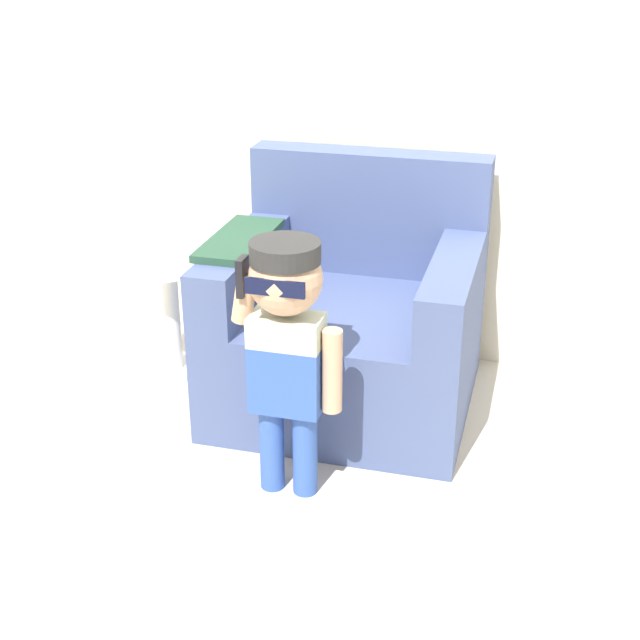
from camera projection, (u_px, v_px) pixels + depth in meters
ground_plane at (357, 409)px, 3.71m from camera, size 10.00×10.00×0.00m
wall_back at (396, 67)px, 3.71m from camera, size 10.00×0.05×2.60m
armchair at (349, 324)px, 3.67m from camera, size 1.03×0.94×0.98m
person_child at (287, 331)px, 2.94m from camera, size 0.38×0.29×0.93m
side_table at (171, 306)px, 3.90m from camera, size 0.39×0.39×0.52m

